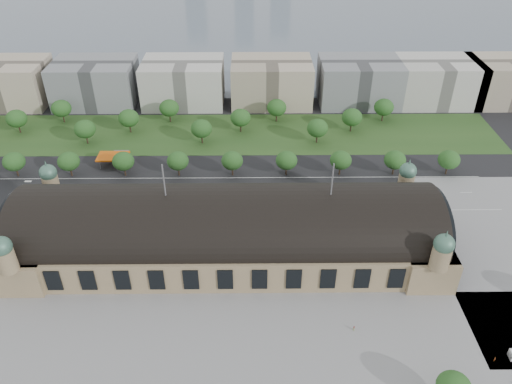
{
  "coord_description": "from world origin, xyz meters",
  "views": [
    {
      "loc": [
        8.82,
        -136.62,
        119.48
      ],
      "look_at": [
        10.21,
        18.64,
        14.0
      ],
      "focal_mm": 35.0,
      "sensor_mm": 36.0,
      "label": 1
    }
  ],
  "objects_px": {
    "parked_car_5": "(130,211)",
    "bus_east": "(311,206)",
    "traffic_car_2": "(91,205)",
    "pedestrian_0": "(354,328)",
    "parked_car_2": "(58,212)",
    "bus_west": "(209,201)",
    "traffic_car_5": "(330,185)",
    "parked_car_0": "(67,216)",
    "bus_mid": "(258,202)",
    "parked_car_4": "(147,217)",
    "traffic_car_6": "(403,202)",
    "parked_car_3": "(143,217)",
    "parked_car_1": "(105,211)",
    "petrol_station": "(118,156)",
    "traffic_car_3": "(179,187)",
    "traffic_car_4": "(229,192)",
    "parked_car_6": "(130,217)",
    "pedestrian_1": "(495,359)"
  },
  "relations": [
    {
      "from": "petrol_station",
      "to": "parked_car_0",
      "type": "xyz_separation_m",
      "value": [
        -10.71,
        -43.5,
        -2.22
      ]
    },
    {
      "from": "parked_car_1",
      "to": "parked_car_4",
      "type": "distance_m",
      "value": 18.0
    },
    {
      "from": "parked_car_2",
      "to": "parked_car_5",
      "type": "xyz_separation_m",
      "value": [
        28.58,
        0.59,
        -0.06
      ]
    },
    {
      "from": "traffic_car_5",
      "to": "pedestrian_0",
      "type": "distance_m",
      "value": 78.99
    },
    {
      "from": "bus_west",
      "to": "bus_east",
      "type": "xyz_separation_m",
      "value": [
        41.67,
        -3.52,
        -0.19
      ]
    },
    {
      "from": "petrol_station",
      "to": "bus_mid",
      "type": "height_order",
      "value": "petrol_station"
    },
    {
      "from": "parked_car_0",
      "to": "parked_car_1",
      "type": "distance_m",
      "value": 14.74
    },
    {
      "from": "pedestrian_1",
      "to": "petrol_station",
      "type": "bearing_deg",
      "value": 105.09
    },
    {
      "from": "parked_car_5",
      "to": "bus_east",
      "type": "bearing_deg",
      "value": 67.77
    },
    {
      "from": "petrol_station",
      "to": "parked_car_3",
      "type": "xyz_separation_m",
      "value": [
        19.33,
        -44.28,
        -2.25
      ]
    },
    {
      "from": "traffic_car_2",
      "to": "traffic_car_6",
      "type": "xyz_separation_m",
      "value": [
        127.9,
        0.84,
        0.03
      ]
    },
    {
      "from": "parked_car_0",
      "to": "bus_east",
      "type": "height_order",
      "value": "bus_east"
    },
    {
      "from": "parked_car_1",
      "to": "bus_east",
      "type": "xyz_separation_m",
      "value": [
        82.77,
        2.0,
        0.82
      ]
    },
    {
      "from": "traffic_car_2",
      "to": "traffic_car_4",
      "type": "height_order",
      "value": "traffic_car_2"
    },
    {
      "from": "bus_mid",
      "to": "traffic_car_3",
      "type": "bearing_deg",
      "value": 71.68
    },
    {
      "from": "parked_car_2",
      "to": "bus_west",
      "type": "xyz_separation_m",
      "value": [
        59.93,
        6.1,
        0.86
      ]
    },
    {
      "from": "traffic_car_3",
      "to": "bus_west",
      "type": "height_order",
      "value": "bus_west"
    },
    {
      "from": "traffic_car_2",
      "to": "pedestrian_0",
      "type": "height_order",
      "value": "pedestrian_0"
    },
    {
      "from": "traffic_car_6",
      "to": "parked_car_2",
      "type": "distance_m",
      "value": 139.9
    },
    {
      "from": "parked_car_5",
      "to": "pedestrian_0",
      "type": "height_order",
      "value": "pedestrian_0"
    },
    {
      "from": "traffic_car_3",
      "to": "traffic_car_2",
      "type": "bearing_deg",
      "value": 107.9
    },
    {
      "from": "petrol_station",
      "to": "pedestrian_1",
      "type": "distance_m",
      "value": 172.8
    },
    {
      "from": "bus_east",
      "to": "pedestrian_0",
      "type": "relative_size",
      "value": 6.55
    },
    {
      "from": "traffic_car_3",
      "to": "parked_car_2",
      "type": "xyz_separation_m",
      "value": [
        -46.35,
        -18.08,
        0.0
      ]
    },
    {
      "from": "traffic_car_3",
      "to": "parked_car_2",
      "type": "bearing_deg",
      "value": 107.94
    },
    {
      "from": "traffic_car_2",
      "to": "bus_mid",
      "type": "relative_size",
      "value": 0.43
    },
    {
      "from": "parked_car_3",
      "to": "bus_west",
      "type": "relative_size",
      "value": 0.35
    },
    {
      "from": "parked_car_6",
      "to": "pedestrian_0",
      "type": "xyz_separation_m",
      "value": [
        78.78,
        -56.83,
        0.13
      ]
    },
    {
      "from": "traffic_car_5",
      "to": "parked_car_1",
      "type": "bearing_deg",
      "value": 99.65
    },
    {
      "from": "petrol_station",
      "to": "parked_car_4",
      "type": "xyz_separation_m",
      "value": [
        21.22,
        -44.28,
        -2.21
      ]
    },
    {
      "from": "parked_car_4",
      "to": "pedestrian_0",
      "type": "relative_size",
      "value": 2.79
    },
    {
      "from": "traffic_car_4",
      "to": "traffic_car_5",
      "type": "height_order",
      "value": "traffic_car_5"
    },
    {
      "from": "traffic_car_5",
      "to": "parked_car_4",
      "type": "distance_m",
      "value": 78.57
    },
    {
      "from": "bus_west",
      "to": "parked_car_1",
      "type": "bearing_deg",
      "value": 100.41
    },
    {
      "from": "bus_west",
      "to": "bus_east",
      "type": "relative_size",
      "value": 1.13
    },
    {
      "from": "parked_car_5",
      "to": "bus_east",
      "type": "relative_size",
      "value": 0.5
    },
    {
      "from": "parked_car_3",
      "to": "traffic_car_2",
      "type": "bearing_deg",
      "value": -144.05
    },
    {
      "from": "traffic_car_3",
      "to": "traffic_car_5",
      "type": "xyz_separation_m",
      "value": [
        65.36,
        0.85,
        -0.08
      ]
    },
    {
      "from": "parked_car_6",
      "to": "traffic_car_6",
      "type": "bearing_deg",
      "value": 63.27
    },
    {
      "from": "parked_car_2",
      "to": "parked_car_6",
      "type": "relative_size",
      "value": 1.17
    },
    {
      "from": "parked_car_1",
      "to": "parked_car_5",
      "type": "bearing_deg",
      "value": 57.23
    },
    {
      "from": "traffic_car_3",
      "to": "parked_car_6",
      "type": "height_order",
      "value": "traffic_car_3"
    },
    {
      "from": "pedestrian_0",
      "to": "bus_west",
      "type": "bearing_deg",
      "value": 111.64
    },
    {
      "from": "parked_car_1",
      "to": "parked_car_4",
      "type": "relative_size",
      "value": 1.03
    },
    {
      "from": "parked_car_2",
      "to": "bus_west",
      "type": "bearing_deg",
      "value": 60.77
    },
    {
      "from": "traffic_car_5",
      "to": "parked_car_0",
      "type": "relative_size",
      "value": 0.98
    },
    {
      "from": "traffic_car_5",
      "to": "parked_car_3",
      "type": "bearing_deg",
      "value": 104.61
    },
    {
      "from": "parked_car_3",
      "to": "parked_car_4",
      "type": "distance_m",
      "value": 1.9
    },
    {
      "from": "petrol_station",
      "to": "traffic_car_2",
      "type": "xyz_separation_m",
      "value": [
        -3.28,
        -36.21,
        -2.22
      ]
    },
    {
      "from": "parked_car_5",
      "to": "parked_car_3",
      "type": "bearing_deg",
      "value": 32.15
    }
  ]
}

